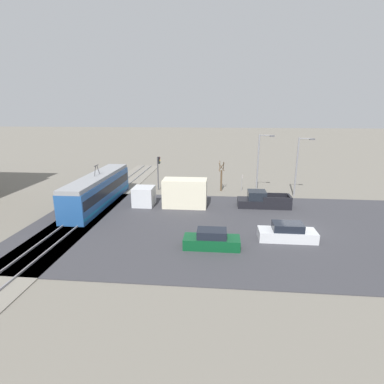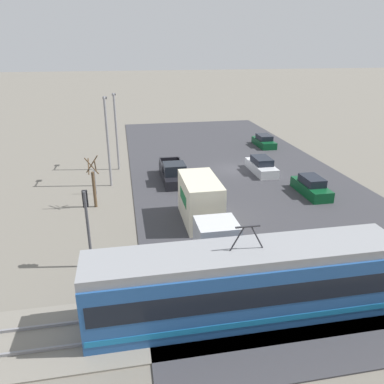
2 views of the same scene
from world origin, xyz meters
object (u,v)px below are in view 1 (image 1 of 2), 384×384
Objects in this scene: light_rail_tram at (98,190)px; no_parking_sign at (242,181)px; traffic_light_pole at (158,168)px; street_tree at (221,178)px; street_lamp_near_crossing at (299,163)px; street_lamp_mid_block at (260,160)px; pickup_truck at (263,201)px; sedan_car_1 at (212,240)px; sedan_car_0 at (287,233)px; box_truck at (175,194)px.

no_parking_sign is at bearing -66.22° from light_rail_tram.
street_tree is at bearing -88.56° from traffic_light_pole.
street_lamp_near_crossing is 4.77m from street_lamp_mid_block.
light_rail_tram is at bearing 103.22° from street_lamp_near_crossing.
street_tree is 5.63m from street_lamp_mid_block.
sedan_car_1 is at bearing 153.48° from pickup_truck.
street_lamp_mid_block is at bearing -18.67° from sedan_car_1.
sedan_car_0 is 1.17× the size of street_tree.
no_parking_sign is (0.29, -11.40, -1.63)m from traffic_light_pole.
sedan_car_1 is 19.37m from traffic_light_pole.
street_lamp_near_crossing is at bearing -32.96° from sedan_car_1.
box_truck is 1.12× the size of street_lamp_near_crossing.
street_lamp_mid_block is 3.92m from no_parking_sign.
street_lamp_mid_block is at bearing -103.13° from street_tree.
street_lamp_near_crossing is (4.98, -4.87, 3.58)m from pickup_truck.
pickup_truck is at bearing -174.47° from sedan_car_0.
traffic_light_pole is at bearing -38.10° from light_rail_tram.
street_tree is (6.82, 4.69, 1.09)m from pickup_truck.
light_rail_tram is 18.99m from pickup_truck.
no_parking_sign is at bearing 74.11° from street_lamp_near_crossing.
street_lamp_near_crossing reaches higher than street_tree.
sedan_car_0 is at bearing -127.24° from box_truck.
box_truck is 1.42× the size of pickup_truck.
pickup_truck is at bearing 178.45° from street_lamp_mid_block.
traffic_light_pole is 2.02× the size of no_parking_sign.
sedan_car_1 is at bearing 161.33° from street_lamp_mid_block.
street_tree is (0.22, -8.60, -1.15)m from traffic_light_pole.
light_rail_tram is 3.49× the size of street_tree.
box_truck is 8.15m from traffic_light_pole.
street_lamp_near_crossing reaches higher than light_rail_tram.
sedan_car_1 is at bearing -72.02° from sedan_car_0.
sedan_car_0 is 6.66m from sedan_car_1.
street_lamp_near_crossing is at bearing 163.92° from sedan_car_0.
light_rail_tram is at bearing 141.90° from traffic_light_pole.
street_tree is (7.44, -14.26, 0.11)m from light_rail_tram.
street_lamp_near_crossing is (5.59, -23.82, 2.60)m from light_rail_tram.
box_truck is at bearing -90.43° from light_rail_tram.
street_lamp_mid_block is (14.60, 0.71, 3.80)m from sedan_car_0.
light_rail_tram is 3.19× the size of sedan_car_1.
sedan_car_1 is 18.24m from no_parking_sign.
pickup_truck is (0.62, -18.95, -0.98)m from light_rail_tram.
street_lamp_mid_block is (0.72, 4.71, 0.15)m from street_lamp_near_crossing.
light_rail_tram is 2.43× the size of pickup_truck.
street_lamp_near_crossing is (-1.85, -9.56, 2.49)m from street_tree.
box_truck is at bearing 93.94° from pickup_truck.
box_truck reaches higher than sedan_car_0.
traffic_light_pole is 0.59× the size of street_lamp_mid_block.
light_rail_tram is 9.27m from traffic_light_pole.
no_parking_sign is (0.08, -2.80, -0.48)m from street_tree.
sedan_car_1 is at bearing -127.52° from light_rail_tram.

